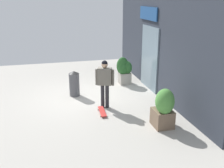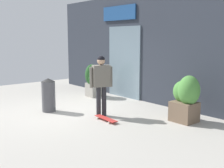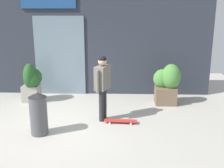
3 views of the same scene
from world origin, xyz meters
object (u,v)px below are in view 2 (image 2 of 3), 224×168
Objects in this scene: trash_bin at (49,95)px; planter_box_left at (186,98)px; skateboard at (106,119)px; planter_box_right at (94,79)px; skateboarder at (101,79)px.

planter_box_left is at bearing 34.59° from trash_bin.
skateboard is 0.69× the size of planter_box_right.
trash_bin is (-1.41, -0.90, -0.54)m from skateboarder.
planter_box_left reaches higher than planter_box_right.
planter_box_left is (1.85, 1.35, -0.40)m from skateboarder.
skateboarder reaches higher than planter_box_left.
trash_bin is at bearing -69.03° from planter_box_right.
planter_box_left is at bearing 51.62° from skateboard.
planter_box_right is at bearing 179.09° from planter_box_left.
skateboarder is 1.11m from skateboard.
skateboarder is 2.33m from planter_box_left.
skateboarder is at bearing 32.51° from trash_bin.
skateboard is at bearing 20.36° from trash_bin.
planter_box_left is at bearing -0.91° from planter_box_right.
skateboarder is 1.76m from trash_bin.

